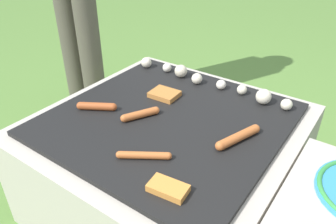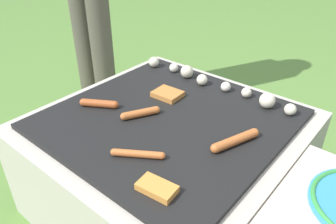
# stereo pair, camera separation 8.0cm
# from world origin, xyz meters

# --- Properties ---
(ground_plane) EXTENTS (14.00, 14.00, 0.00)m
(ground_plane) POSITION_xyz_m (0.00, 0.00, 0.00)
(ground_plane) COLOR #567F38
(grill) EXTENTS (0.89, 0.89, 0.43)m
(grill) POSITION_xyz_m (0.00, 0.00, 0.21)
(grill) COLOR #B2AA9E
(grill) RESTS_ON ground_plane
(sausage_back_right) EXTENTS (0.08, 0.18, 0.03)m
(sausage_back_right) POSITION_xyz_m (0.27, 0.01, 0.44)
(sausage_back_right) COLOR #B7602D
(sausage_back_right) RESTS_ON grill
(sausage_mid_right) EXTENTS (0.14, 0.10, 0.02)m
(sausage_mid_right) POSITION_xyz_m (0.08, -0.23, 0.44)
(sausage_mid_right) COLOR #B7602D
(sausage_mid_right) RESTS_ON grill
(sausage_back_left) EXTENTS (0.13, 0.09, 0.03)m
(sausage_back_left) POSITION_xyz_m (-0.25, -0.11, 0.44)
(sausage_back_left) COLOR #A34C23
(sausage_back_left) RESTS_ON grill
(sausage_front_center) EXTENTS (0.09, 0.13, 0.03)m
(sausage_front_center) POSITION_xyz_m (-0.08, -0.06, 0.44)
(sausage_front_center) COLOR #B7602D
(sausage_front_center) RESTS_ON grill
(bread_slice_center) EXTENTS (0.11, 0.07, 0.02)m
(bread_slice_center) POSITION_xyz_m (0.21, -0.30, 0.44)
(bread_slice_center) COLOR #D18438
(bread_slice_center) RESTS_ON grill
(bread_slice_right) EXTENTS (0.11, 0.09, 0.02)m
(bread_slice_right) POSITION_xyz_m (-0.10, 0.12, 0.44)
(bread_slice_right) COLOR #B27033
(bread_slice_right) RESTS_ON grill
(mushroom_row) EXTENTS (0.71, 0.08, 0.06)m
(mushroom_row) POSITION_xyz_m (0.00, 0.30, 0.45)
(mushroom_row) COLOR beige
(mushroom_row) RESTS_ON grill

